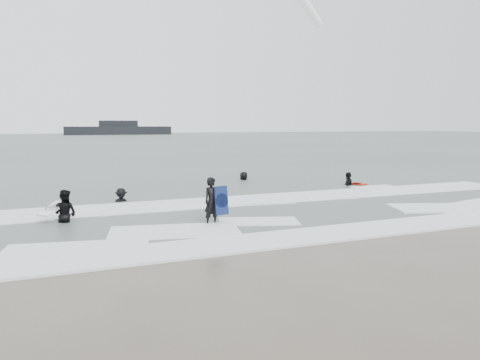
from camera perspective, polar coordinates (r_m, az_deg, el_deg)
name	(u,v)px	position (r m, az deg, el deg)	size (l,w,h in m)	color
ground	(300,233)	(14.80, 7.32, -6.39)	(320.00, 320.00, 0.00)	brown
sea	(91,141)	(92.87, -17.69, 4.50)	(320.00, 320.00, 0.00)	#47544C
surfer_centre	(212,225)	(15.73, -3.40, -5.55)	(0.60, 0.39, 1.64)	black
surfer_wading	(66,223)	(17.13, -20.50, -4.95)	(0.83, 0.65, 1.71)	black
surfer_breaker	(121,203)	(20.72, -14.27, -2.73)	(0.96, 0.55, 1.49)	black
surfer_right_near	(348,186)	(26.27, 13.07, -0.70)	(1.12, 0.47, 1.92)	black
surfer_right_far	(244,181)	(27.82, 0.47, -0.11)	(0.83, 0.54, 1.70)	black
surf_foam	(253,211)	(18.04, 1.55, -3.80)	(30.03, 9.06, 0.09)	white
bodyboards	(236,195)	(19.00, -0.47, -1.85)	(16.47, 7.41, 1.25)	#101D4C
vessel_horizon	(119,130)	(150.23, -14.59, 5.97)	(31.92, 5.70, 4.33)	black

